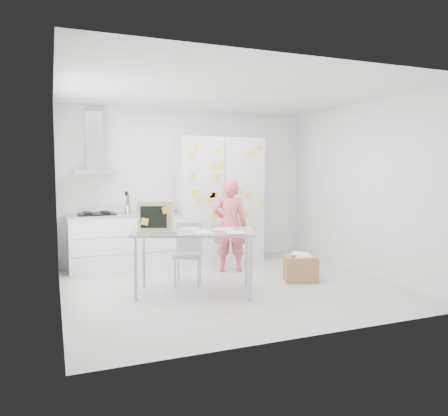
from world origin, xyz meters
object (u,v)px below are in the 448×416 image
object	(u,v)px
person	(230,225)
desk	(170,223)
cardboard_box	(301,268)
chair	(189,250)

from	to	relation	value
person	desk	distance (m)	1.51
desk	cardboard_box	xyz separation A→B (m)	(1.95, -0.09, -0.75)
desk	cardboard_box	size ratio (longest dim) A/B	3.08
desk	cardboard_box	world-z (taller)	desk
person	cardboard_box	bearing A→B (deg)	152.03
desk	chair	distance (m)	0.69
person	chair	xyz separation A→B (m)	(-0.85, -0.50, -0.25)
person	desk	world-z (taller)	person
person	desk	bearing A→B (deg)	60.19
person	cardboard_box	distance (m)	1.33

